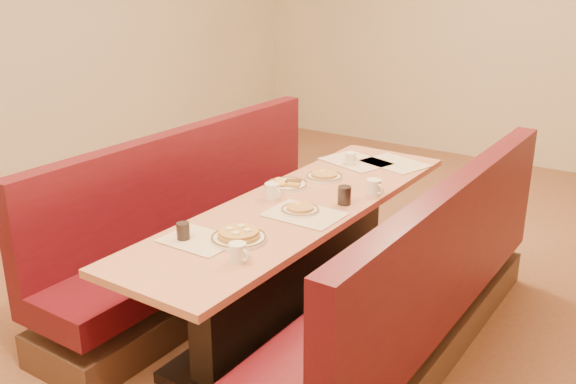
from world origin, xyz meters
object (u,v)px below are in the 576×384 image
Objects in this scene: soda_tumbler_near at (183,231)px; coffee_mug_d at (351,159)px; coffee_mug_a at (238,252)px; coffee_mug_b at (273,191)px; coffee_mug_c at (374,187)px; pancake_plate at (239,236)px; booth_right at (416,300)px; diner_table at (299,263)px; eggs_plate at (286,184)px; booth_left at (204,237)px; soda_tumbler_mid at (344,195)px.

coffee_mug_d is at bearing 87.27° from soda_tumbler_near.
coffee_mug_b reaches higher than coffee_mug_a.
pancake_plate is at bearing -85.61° from coffee_mug_c.
coffee_mug_b is at bearing -177.88° from booth_right.
coffee_mug_c is (0.25, 0.96, 0.03)m from pancake_plate.
coffee_mug_d reaches higher than diner_table.
eggs_plate is at bearing 92.12° from soda_tumbler_near.
coffee_mug_b is 1.00× the size of coffee_mug_c.
eggs_plate is 2.38× the size of coffee_mug_d.
coffee_mug_c is at bearing 75.64° from pancake_plate.
diner_table is 21.60× the size of coffee_mug_a.
diner_table is at bearing -109.80° from coffee_mug_c.
booth_left is at bearing 180.00° from booth_right.
booth_right is 0.72m from coffee_mug_c.
booth_right is 1.00m from coffee_mug_b.
diner_table is at bearing 0.00° from booth_left.
diner_table is 0.73m from booth_right.
coffee_mug_c is at bearing 17.81° from eggs_plate.
booth_left is 21.05× the size of coffee_mug_b.
booth_right reaches higher than soda_tumbler_mid.
eggs_plate is 0.94m from soda_tumbler_near.
coffee_mug_b is (-0.16, -0.03, 0.42)m from diner_table.
soda_tumbler_mid reaches higher than pancake_plate.
coffee_mug_c is (0.51, 0.16, 0.03)m from eggs_plate.
soda_tumbler_mid is at bearing 29.75° from diner_table.
diner_table is 21.05× the size of coffee_mug_b.
booth_right is 20.97× the size of coffee_mug_c.
booth_left and booth_right have the same top height.
booth_left is 1.10m from coffee_mug_d.
coffee_mug_a is 0.97× the size of coffee_mug_c.
soda_tumbler_mid reaches higher than diner_table.
pancake_plate is 0.24m from coffee_mug_a.
soda_tumbler_mid is (0.03, 0.91, 0.01)m from coffee_mug_a.
coffee_mug_a is 1.30× the size of soda_tumbler_near.
coffee_mug_a is (0.91, -0.79, 0.43)m from booth_left.
booth_right is at bearing 40.94° from pancake_plate.
coffee_mug_b is 0.41m from soda_tumbler_mid.
booth_left reaches higher than coffee_mug_c.
coffee_mug_c is 1.11× the size of coffee_mug_d.
coffee_mug_a is at bearing -72.42° from coffee_mug_d.
eggs_plate is 0.24m from coffee_mug_b.
soda_tumbler_near is 0.96m from soda_tumbler_mid.
pancake_plate is at bearing 138.54° from coffee_mug_a.
soda_tumbler_mid is at bearing 166.54° from booth_right.
booth_left is at bearing -120.44° from coffee_mug_d.
eggs_plate is at bearing 168.61° from booth_right.
diner_table is at bearing 113.87° from coffee_mug_a.
coffee_mug_c is (0.28, 0.36, 0.42)m from diner_table.
diner_table is 0.62m from coffee_mug_c.
booth_left is 21.60× the size of coffee_mug_a.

